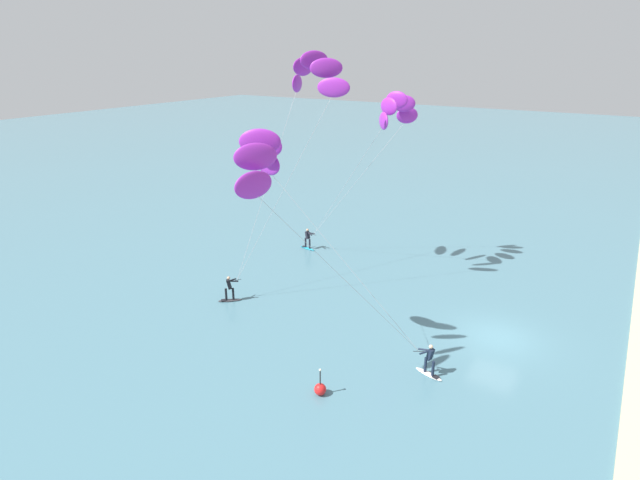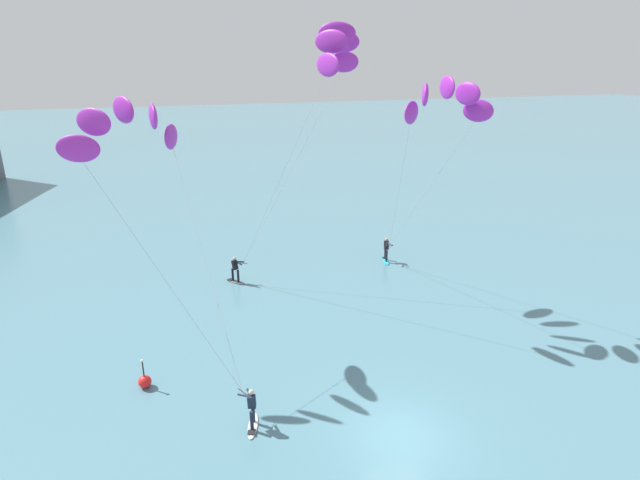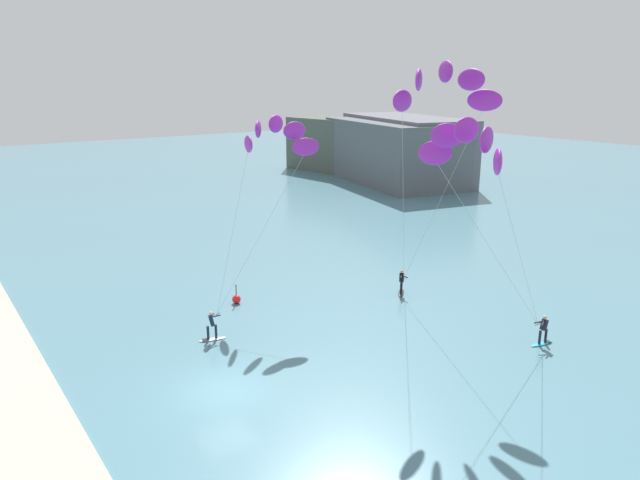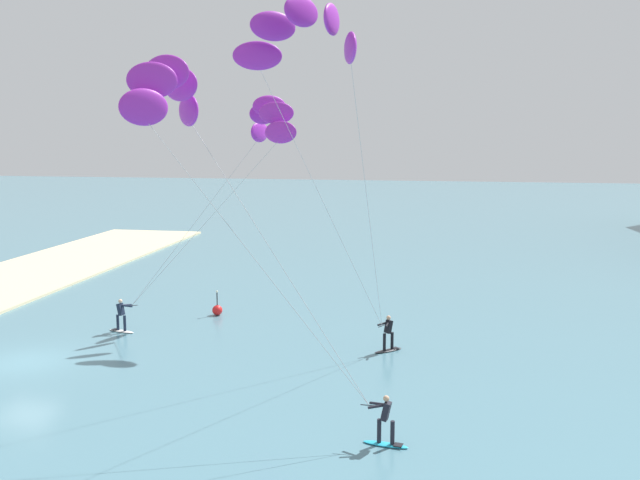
{
  "view_description": "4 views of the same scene",
  "coord_description": "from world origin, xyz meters",
  "views": [
    {
      "loc": [
        -25.97,
        -4.72,
        14.82
      ],
      "look_at": [
        -1.48,
        10.6,
        4.12
      ],
      "focal_mm": 28.77,
      "sensor_mm": 36.0,
      "label": 1
    },
    {
      "loc": [
        -7.07,
        -14.85,
        13.76
      ],
      "look_at": [
        -0.74,
        9.11,
        4.67
      ],
      "focal_mm": 30.01,
      "sensor_mm": 36.0,
      "label": 2
    },
    {
      "loc": [
        22.13,
        -10.48,
        13.91
      ],
      "look_at": [
        -3.94,
        8.36,
        5.01
      ],
      "focal_mm": 32.67,
      "sensor_mm": 36.0,
      "label": 3
    },
    {
      "loc": [
        28.01,
        18.21,
        10.02
      ],
      "look_at": [
        0.65,
        13.2,
        5.85
      ],
      "focal_mm": 41.14,
      "sensor_mm": 36.0,
      "label": 4
    }
  ],
  "objects": [
    {
      "name": "kitesurfer_mid_water",
      "position": [
        5.56,
        9.49,
        10.76
      ],
      "size": [
        4.81,
        8.69,
        12.39
      ],
      "color": "#23ADD1",
      "rests_on": "ground"
    },
    {
      "name": "kitesurfer_nearshore",
      "position": [
        -8.99,
        8.48,
        10.17
      ],
      "size": [
        6.9,
        9.45,
        11.8
      ],
      "color": "white",
      "rests_on": "ground"
    },
    {
      "name": "distant_headland",
      "position": [
        -41.16,
        47.0,
        4.18
      ],
      "size": [
        32.99,
        18.81,
        8.86
      ],
      "color": "slate",
      "rests_on": "ground"
    },
    {
      "name": "marker_buoy",
      "position": [
        -9.37,
        5.66,
        0.3
      ],
      "size": [
        0.56,
        0.56,
        1.38
      ],
      "color": "red",
      "rests_on": "ground"
    },
    {
      "name": "ground_plane",
      "position": [
        0.0,
        0.0,
        0.0
      ],
      "size": [
        240.0,
        240.0,
        0.0
      ],
      "primitive_type": "plane",
      "color": "slate"
    },
    {
      "name": "kitesurfer_far_out",
      "position": [
        0.84,
        12.7,
        13.06
      ],
      "size": [
        8.1,
        6.44,
        14.84
      ],
      "color": "#333338",
      "rests_on": "ground"
    }
  ]
}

